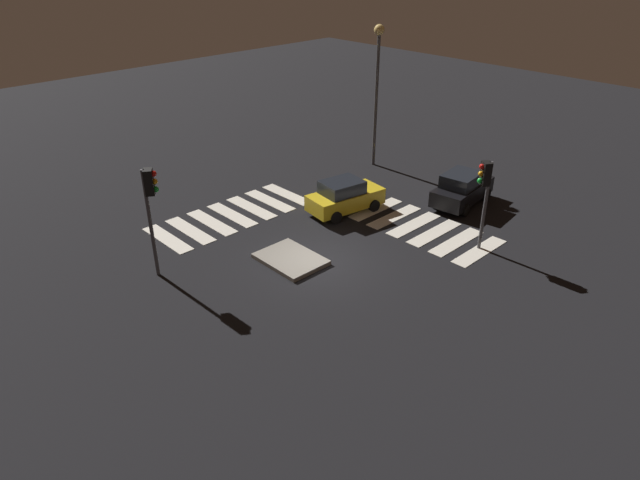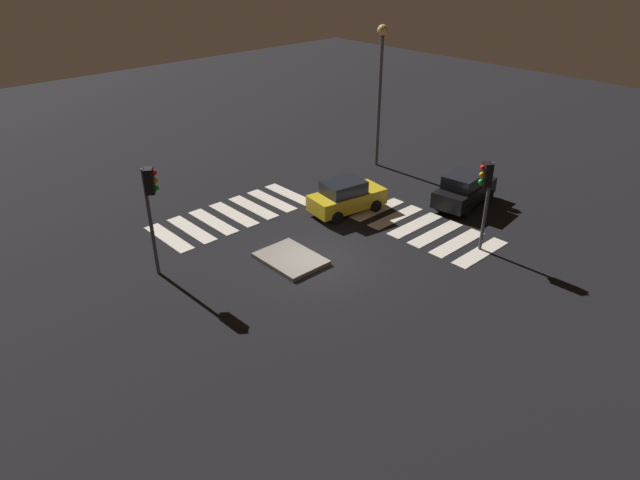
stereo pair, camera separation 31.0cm
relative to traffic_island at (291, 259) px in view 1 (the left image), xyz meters
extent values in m
plane|color=black|center=(-0.86, -0.82, -0.09)|extent=(80.00, 80.00, 0.00)
cube|color=gray|center=(0.00, 0.00, 0.00)|extent=(2.69, 2.03, 0.18)
cube|color=black|center=(-1.58, -9.76, 0.55)|extent=(2.05, 3.90, 0.76)
cube|color=black|center=(-1.61, -9.53, 1.25)|extent=(1.68, 2.08, 0.62)
cylinder|color=black|center=(-0.66, -10.81, 0.21)|extent=(0.29, 0.62, 0.60)
cylinder|color=black|center=(-2.22, -11.00, 0.21)|extent=(0.29, 0.62, 0.60)
cylinder|color=black|center=(-0.95, -8.51, 0.21)|extent=(0.29, 0.62, 0.60)
cylinder|color=black|center=(-2.51, -8.71, 0.21)|extent=(0.29, 0.62, 0.60)
sphere|color=#F2EABF|center=(-0.92, -11.52, 0.55)|extent=(0.20, 0.20, 0.20)
sphere|color=#F2EABF|center=(-1.79, -11.62, 0.55)|extent=(0.20, 0.20, 0.20)
cube|color=gold|center=(1.73, -4.99, 0.54)|extent=(2.11, 3.85, 0.75)
cube|color=black|center=(1.77, -4.77, 1.22)|extent=(1.70, 2.07, 0.61)
cylinder|color=black|center=(2.31, -6.22, 0.20)|extent=(0.30, 0.61, 0.59)
cylinder|color=black|center=(0.80, -5.98, 0.20)|extent=(0.30, 0.61, 0.59)
cylinder|color=black|center=(2.66, -3.99, 0.20)|extent=(0.30, 0.61, 0.59)
cylinder|color=black|center=(1.15, -3.75, 0.20)|extent=(0.30, 0.61, 0.59)
sphere|color=#F2EABF|center=(1.88, -6.82, 0.54)|extent=(0.20, 0.20, 0.20)
sphere|color=#F2EABF|center=(1.03, -6.69, 0.54)|extent=(0.20, 0.20, 0.20)
cylinder|color=#47474C|center=(-4.69, -6.46, 1.84)|extent=(0.14, 0.14, 3.87)
cube|color=black|center=(-4.59, -6.31, 3.30)|extent=(0.54, 0.51, 0.96)
sphere|color=red|center=(-4.48, -6.14, 3.60)|extent=(0.22, 0.22, 0.22)
sphere|color=orange|center=(-4.48, -6.14, 3.30)|extent=(0.22, 0.22, 0.22)
sphere|color=green|center=(-4.48, -6.14, 3.00)|extent=(0.22, 0.22, 0.22)
cylinder|color=#47474C|center=(2.81, 4.41, 2.09)|extent=(0.14, 0.14, 4.36)
cube|color=black|center=(2.71, 4.26, 3.79)|extent=(0.54, 0.51, 0.96)
sphere|color=red|center=(2.59, 4.10, 4.09)|extent=(0.22, 0.22, 0.22)
sphere|color=orange|center=(2.59, 4.10, 3.79)|extent=(0.22, 0.22, 0.22)
sphere|color=green|center=(2.59, 4.10, 3.49)|extent=(0.22, 0.22, 0.22)
cylinder|color=#47474C|center=(4.99, -10.69, 3.50)|extent=(0.18, 0.18, 7.17)
sphere|color=#F9D172|center=(4.99, -10.69, 7.26)|extent=(0.56, 0.56, 0.56)
cube|color=silver|center=(-4.88, -6.22, -0.08)|extent=(0.70, 3.20, 0.02)
cube|color=silver|center=(-3.73, -6.22, -0.08)|extent=(0.70, 3.20, 0.02)
cube|color=silver|center=(-2.58, -6.22, -0.08)|extent=(0.70, 3.20, 0.02)
cube|color=silver|center=(-1.43, -6.22, -0.08)|extent=(0.70, 3.20, 0.02)
cube|color=silver|center=(-0.28, -6.22, -0.08)|extent=(0.70, 3.20, 0.02)
cube|color=silver|center=(0.87, -6.22, -0.08)|extent=(0.70, 3.20, 0.02)
cube|color=silver|center=(2.02, -6.22, -0.08)|extent=(0.70, 3.20, 0.02)
cube|color=silver|center=(3.17, -6.22, -0.08)|extent=(0.70, 3.20, 0.02)
cube|color=silver|center=(5.16, -4.27, -0.08)|extent=(3.20, 0.70, 0.02)
cube|color=silver|center=(5.16, -3.12, -0.08)|extent=(3.20, 0.70, 0.02)
cube|color=silver|center=(5.16, -1.97, -0.08)|extent=(3.20, 0.70, 0.02)
cube|color=silver|center=(5.16, -0.82, -0.08)|extent=(3.20, 0.70, 0.02)
cube|color=silver|center=(5.16, 0.33, -0.08)|extent=(3.20, 0.70, 0.02)
cube|color=silver|center=(5.16, 1.48, -0.08)|extent=(3.20, 0.70, 0.02)
cube|color=silver|center=(5.16, 2.63, -0.08)|extent=(3.20, 0.70, 0.02)
camera|label=1|loc=(-15.18, 12.94, 11.63)|focal=31.93mm
camera|label=2|loc=(-15.40, 12.71, 11.63)|focal=31.93mm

